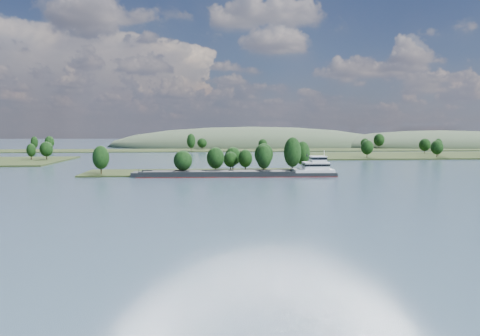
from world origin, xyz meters
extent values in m
plane|color=#334358|center=(0.00, 120.00, 0.00)|extent=(1800.00, 1800.00, 0.00)
cube|color=#222F15|center=(0.00, 180.00, 0.00)|extent=(100.00, 30.00, 1.20)
cylinder|color=black|center=(22.99, 169.05, 2.47)|extent=(0.50, 0.50, 3.74)
ellipsoid|color=black|center=(22.99, 169.05, 7.23)|extent=(6.19, 6.19, 9.62)
cylinder|color=black|center=(12.20, 190.34, 2.23)|extent=(0.50, 0.50, 3.25)
ellipsoid|color=black|center=(12.20, 190.34, 6.36)|extent=(7.23, 7.23, 8.36)
cylinder|color=black|center=(3.74, 173.59, 2.32)|extent=(0.50, 0.50, 3.43)
ellipsoid|color=black|center=(3.74, 173.59, 6.68)|extent=(7.16, 7.16, 8.82)
cylinder|color=black|center=(10.78, 185.55, 1.93)|extent=(0.50, 0.50, 2.65)
ellipsoid|color=black|center=(10.78, 185.55, 5.30)|extent=(6.15, 6.15, 6.83)
cylinder|color=black|center=(-9.26, 167.73, 2.15)|extent=(0.50, 0.50, 3.10)
ellipsoid|color=black|center=(-9.26, 167.73, 6.09)|extent=(7.33, 7.33, 7.96)
cylinder|color=black|center=(-41.87, 173.76, 2.44)|extent=(0.50, 0.50, 3.68)
ellipsoid|color=black|center=(-41.87, 173.76, 7.11)|extent=(6.69, 6.69, 9.45)
cylinder|color=black|center=(16.88, 182.23, 2.10)|extent=(0.50, 0.50, 3.01)
ellipsoid|color=black|center=(16.88, 182.23, 5.92)|extent=(6.05, 6.05, 7.73)
cylinder|color=black|center=(42.47, 185.21, 2.65)|extent=(0.50, 0.50, 4.09)
ellipsoid|color=black|center=(42.47, 185.21, 7.85)|extent=(6.66, 6.66, 10.53)
cylinder|color=black|center=(34.87, 170.30, 2.98)|extent=(0.50, 0.50, 4.77)
ellipsoid|color=black|center=(34.87, 170.30, 9.04)|extent=(7.19, 7.19, 12.25)
cylinder|color=black|center=(25.52, 186.72, 2.51)|extent=(0.50, 0.50, 3.81)
ellipsoid|color=black|center=(25.52, 186.72, 7.35)|extent=(8.29, 8.29, 9.80)
cylinder|color=black|center=(-91.78, 268.12, 2.53)|extent=(0.50, 0.50, 3.45)
ellipsoid|color=black|center=(-91.78, 268.12, 6.91)|extent=(7.65, 7.65, 8.88)
cylinder|color=black|center=(-100.91, 269.53, 2.33)|extent=(0.50, 0.50, 3.05)
ellipsoid|color=black|center=(-100.91, 269.53, 6.21)|extent=(5.28, 5.28, 7.85)
cylinder|color=black|center=(103.72, 270.21, 2.61)|extent=(0.50, 0.50, 3.61)
ellipsoid|color=black|center=(103.72, 270.21, 7.20)|extent=(7.77, 7.77, 9.29)
cylinder|color=black|center=(148.51, 267.48, 2.58)|extent=(0.50, 0.50, 3.56)
ellipsoid|color=black|center=(148.51, 267.48, 7.10)|extent=(7.79, 7.79, 9.15)
cylinder|color=black|center=(156.31, 280.32, 2.72)|extent=(0.50, 0.50, 3.83)
ellipsoid|color=black|center=(156.31, 280.32, 7.59)|extent=(5.52, 5.52, 9.85)
cylinder|color=black|center=(165.36, 316.42, 2.62)|extent=(0.50, 0.50, 3.64)
ellipsoid|color=black|center=(165.36, 316.42, 7.24)|extent=(8.49, 8.49, 9.35)
cube|color=#222F15|center=(0.00, 400.00, 0.00)|extent=(900.00, 60.00, 1.20)
cylinder|color=black|center=(-142.21, 400.12, 2.59)|extent=(0.50, 0.50, 3.98)
ellipsoid|color=black|center=(-142.21, 400.12, 7.64)|extent=(5.97, 5.97, 10.22)
cylinder|color=black|center=(143.06, 380.08, 2.31)|extent=(0.50, 0.50, 3.42)
ellipsoid|color=black|center=(143.06, 380.08, 6.66)|extent=(7.39, 7.39, 8.80)
cylinder|color=black|center=(1.54, 405.74, 2.30)|extent=(0.50, 0.50, 3.39)
ellipsoid|color=black|center=(1.54, 405.74, 6.61)|extent=(8.79, 8.79, 8.72)
cylinder|color=black|center=(170.05, 415.31, 2.94)|extent=(0.50, 0.50, 4.67)
ellipsoid|color=black|center=(170.05, 415.31, 8.88)|extent=(10.22, 10.22, 12.01)
cylinder|color=black|center=(-128.16, 395.10, 2.65)|extent=(0.50, 0.50, 4.09)
ellipsoid|color=black|center=(-128.16, 395.10, 7.85)|extent=(7.80, 7.80, 10.53)
cylinder|color=black|center=(54.67, 391.68, 2.21)|extent=(0.50, 0.50, 3.22)
ellipsoid|color=black|center=(54.67, 391.68, 6.30)|extent=(7.76, 7.76, 8.27)
cylinder|color=black|center=(-8.07, 382.94, 2.99)|extent=(0.50, 0.50, 4.79)
ellipsoid|color=black|center=(-8.07, 382.94, 9.08)|extent=(7.32, 7.32, 12.31)
ellipsoid|color=#364731|center=(260.00, 470.00, 0.00)|extent=(260.00, 140.00, 36.00)
ellipsoid|color=#364731|center=(60.00, 500.00, 0.00)|extent=(320.00, 160.00, 44.00)
cube|color=black|center=(11.79, 164.35, 0.48)|extent=(77.35, 13.08, 2.12)
cube|color=maroon|center=(11.79, 164.35, 0.05)|extent=(77.55, 13.28, 0.24)
cube|color=black|center=(4.32, 169.40, 1.83)|extent=(59.63, 3.07, 0.77)
cube|color=black|center=(3.89, 159.98, 1.83)|extent=(59.63, 3.07, 0.77)
cube|color=black|center=(4.10, 164.69, 1.68)|extent=(58.08, 11.25, 0.29)
cube|color=black|center=(-17.05, 165.65, 1.97)|extent=(9.01, 8.27, 0.34)
cube|color=black|center=(-6.47, 165.17, 1.97)|extent=(9.01, 8.27, 0.34)
cube|color=black|center=(4.10, 164.69, 1.97)|extent=(9.01, 8.27, 0.34)
cube|color=black|center=(14.68, 164.22, 1.97)|extent=(9.01, 8.27, 0.34)
cube|color=black|center=(25.26, 163.74, 1.97)|extent=(9.01, 8.27, 0.34)
cube|color=black|center=(-27.15, 166.10, 0.87)|extent=(3.27, 8.78, 1.92)
cylinder|color=black|center=(-26.18, 166.06, 2.21)|extent=(0.24, 0.24, 2.12)
cube|color=white|center=(41.60, 163.00, 2.12)|extent=(15.80, 9.92, 1.15)
cube|color=white|center=(42.56, 162.96, 4.04)|extent=(9.96, 8.13, 2.89)
cube|color=black|center=(42.56, 162.96, 4.43)|extent=(10.16, 8.33, 0.87)
cube|color=white|center=(43.52, 162.92, 6.54)|extent=(6.03, 6.03, 2.12)
cube|color=black|center=(43.52, 162.92, 6.93)|extent=(6.23, 6.23, 0.77)
cube|color=white|center=(43.52, 162.92, 7.70)|extent=(6.43, 6.43, 0.19)
cylinder|color=white|center=(45.93, 162.81, 8.85)|extent=(0.20, 0.20, 2.50)
cylinder|color=black|center=(39.81, 165.97, 7.89)|extent=(0.50, 0.50, 1.15)
camera|label=1|loc=(-4.25, -16.20, 17.82)|focal=35.00mm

